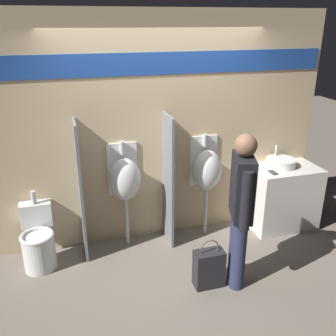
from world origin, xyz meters
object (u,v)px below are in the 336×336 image
(urinal_far, at_px, (207,170))
(shopping_bag, at_px, (209,268))
(sink_basin, at_px, (281,163))
(person_in_vest, at_px, (241,206))
(toilet, at_px, (38,242))
(cell_phone, at_px, (273,172))
(urinal_near_counter, at_px, (125,179))

(urinal_far, relative_size, shopping_bag, 2.38)
(sink_basin, relative_size, person_in_vest, 0.23)
(urinal_far, bearing_deg, shopping_bag, -109.16)
(shopping_bag, bearing_deg, toilet, 152.98)
(cell_phone, height_order, urinal_far, urinal_far)
(urinal_far, distance_m, person_in_vest, 1.03)
(person_in_vest, bearing_deg, shopping_bag, 102.28)
(sink_basin, height_order, urinal_near_counter, urinal_near_counter)
(cell_phone, bearing_deg, urinal_far, 162.95)
(sink_basin, xyz_separation_m, toilet, (-3.01, -0.08, -0.59))
(person_in_vest, height_order, shopping_bag, person_in_vest)
(sink_basin, relative_size, urinal_near_counter, 0.29)
(urinal_near_counter, bearing_deg, urinal_far, 0.00)
(person_in_vest, distance_m, shopping_bag, 0.75)
(cell_phone, bearing_deg, sink_basin, 39.22)
(sink_basin, height_order, shopping_bag, sink_basin)
(cell_phone, height_order, toilet, cell_phone)
(cell_phone, bearing_deg, person_in_vest, -136.37)
(toilet, distance_m, shopping_bag, 1.89)
(person_in_vest, bearing_deg, cell_phone, -28.45)
(urinal_near_counter, bearing_deg, sink_basin, -2.07)
(sink_basin, xyz_separation_m, shopping_bag, (-1.33, -0.93, -0.68))
(urinal_near_counter, height_order, toilet, urinal_near_counter)
(urinal_far, distance_m, toilet, 2.11)
(cell_phone, relative_size, person_in_vest, 0.09)
(urinal_far, xyz_separation_m, person_in_vest, (-0.06, -1.03, 0.03))
(urinal_near_counter, bearing_deg, person_in_vest, -47.19)
(urinal_near_counter, distance_m, urinal_far, 1.01)
(sink_basin, xyz_separation_m, person_in_vest, (-1.04, -0.96, 0.01))
(person_in_vest, bearing_deg, urinal_far, 14.73)
(urinal_near_counter, bearing_deg, cell_phone, -7.57)
(sink_basin, height_order, cell_phone, sink_basin)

